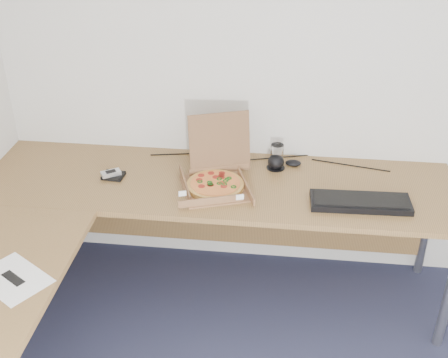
# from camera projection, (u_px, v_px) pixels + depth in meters

# --- Properties ---
(room_shell) EXTENTS (3.50, 3.50, 2.50)m
(room_shell) POSITION_uv_depth(u_px,v_px,m) (335.00, 289.00, 1.56)
(room_shell) COLOR silver
(room_shell) RESTS_ON ground
(desk) EXTENTS (2.50, 2.20, 0.73)m
(desk) POSITION_uv_depth(u_px,v_px,m) (138.00, 228.00, 2.75)
(desk) COLOR olive
(desk) RESTS_ON ground
(pizza_box) EXTENTS (0.33, 0.38, 0.33)m
(pizza_box) POSITION_uv_depth(u_px,v_px,m) (216.00, 180.00, 3.00)
(pizza_box) COLOR brown
(pizza_box) RESTS_ON desk
(drinking_glass) EXTENTS (0.07, 0.07, 0.12)m
(drinking_glass) POSITION_uv_depth(u_px,v_px,m) (277.00, 155.00, 3.20)
(drinking_glass) COLOR silver
(drinking_glass) RESTS_ON desk
(keyboard) EXTENTS (0.50, 0.19, 0.03)m
(keyboard) POSITION_uv_depth(u_px,v_px,m) (360.00, 202.00, 2.87)
(keyboard) COLOR black
(keyboard) RESTS_ON desk
(mouse) EXTENTS (0.09, 0.06, 0.03)m
(mouse) POSITION_uv_depth(u_px,v_px,m) (293.00, 163.00, 3.22)
(mouse) COLOR black
(mouse) RESTS_ON desk
(wallet) EXTENTS (0.12, 0.10, 0.02)m
(wallet) POSITION_uv_depth(u_px,v_px,m) (113.00, 176.00, 3.11)
(wallet) COLOR black
(wallet) RESTS_ON desk
(phone) EXTENTS (0.11, 0.10, 0.02)m
(phone) POSITION_uv_depth(u_px,v_px,m) (111.00, 173.00, 3.09)
(phone) COLOR #B2B5BA
(phone) RESTS_ON wallet
(paper_sheet) EXTENTS (0.37, 0.34, 0.00)m
(paper_sheet) POSITION_uv_depth(u_px,v_px,m) (13.00, 278.00, 2.39)
(paper_sheet) COLOR white
(paper_sheet) RESTS_ON desk
(dome_speaker) EXTENTS (0.10, 0.10, 0.09)m
(dome_speaker) POSITION_uv_depth(u_px,v_px,m) (276.00, 161.00, 3.18)
(dome_speaker) COLOR black
(dome_speaker) RESTS_ON desk
(cable_bundle) EXTENTS (0.65, 0.13, 0.01)m
(cable_bundle) POSITION_uv_depth(u_px,v_px,m) (263.00, 159.00, 3.29)
(cable_bundle) COLOR black
(cable_bundle) RESTS_ON desk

